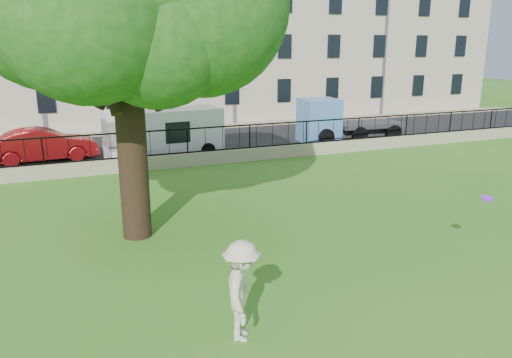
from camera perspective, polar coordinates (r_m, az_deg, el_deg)
name	(u,v)px	position (r m, az deg, el deg)	size (l,w,h in m)	color
ground	(315,276)	(12.21, 6.73, -10.98)	(120.00, 120.00, 0.00)	#34721B
retaining_wall	(188,160)	(22.79, -7.77, 2.22)	(50.00, 0.40, 0.60)	tan
iron_railing	(187,141)	(22.62, -7.85, 4.33)	(50.00, 0.05, 1.13)	black
street	(166,147)	(27.34, -10.21, 3.65)	(60.00, 9.00, 0.01)	black
sidewalk	(149,131)	(32.36, -12.14, 5.43)	(60.00, 1.40, 0.12)	tan
building_row	(129,21)	(37.55, -14.35, 17.12)	(56.40, 10.40, 13.80)	beige
man	(242,291)	(9.40, -1.62, -12.65)	(1.25, 0.72, 1.94)	beige
frisbee	(487,198)	(13.12, 24.91, -2.03)	(0.27, 0.27, 0.03)	#8C29EA
red_sedan	(43,145)	(25.39, -23.12, 3.58)	(1.66, 4.77, 1.57)	maroon
white_van	(164,133)	(24.80, -10.52, 5.19)	(5.53, 2.16, 2.32)	white
blue_truck	(349,119)	(29.19, 10.56, 6.76)	(5.76, 2.04, 2.42)	#5B8FD5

